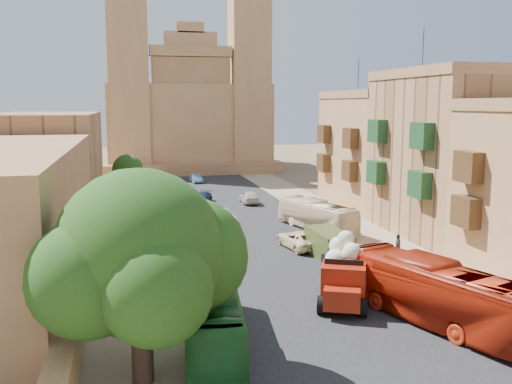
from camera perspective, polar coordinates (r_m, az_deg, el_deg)
name	(u,v)px	position (r m, az deg, el deg)	size (l,w,h in m)	color
road_surface	(246,230)	(49.92, -1.00, -3.84)	(14.00, 140.00, 0.01)	black
sidewalk_east	(348,225)	(52.61, 9.21, -3.30)	(5.00, 140.00, 0.01)	#987E63
sidewalk_west	(135,236)	(48.96, -11.99, -4.29)	(5.00, 140.00, 0.01)	#987E63
kerb_east	(322,226)	(51.73, 6.63, -3.39)	(0.25, 140.00, 0.12)	#987E63
kerb_west	(165,234)	(49.02, -9.06, -4.13)	(0.25, 140.00, 0.12)	#987E63
townhouse_c	(446,153)	(50.02, 18.44, 3.73)	(9.00, 14.00, 17.40)	#AD7B4E
townhouse_d	(375,149)	(62.45, 11.80, 4.24)	(9.00, 14.00, 15.90)	#A37349
west_wall	(90,259)	(39.13, -16.27, -6.43)	(1.00, 40.00, 1.80)	#A37349
west_building_mid	(48,162)	(62.55, -20.11, 2.83)	(10.00, 22.00, 10.00)	#AD7B4E
church	(188,112)	(96.83, -6.85, 7.93)	(28.00, 22.50, 36.30)	#A37349
ficus_tree	(141,258)	(22.51, -11.38, -6.52)	(8.59, 7.90, 8.59)	#38261C
street_tree_a	(128,252)	(30.69, -12.71, -5.85)	(3.21, 3.21, 4.93)	#38261C
street_tree_b	(128,216)	(42.50, -12.69, -2.39)	(2.78, 2.78, 4.28)	#38261C
street_tree_c	(128,191)	(54.32, -12.69, 0.09)	(2.83, 2.83, 4.35)	#38261C
street_tree_d	(128,170)	(66.13, -12.72, 2.19)	(3.45, 3.45, 5.30)	#38261C
red_truck	(345,271)	(32.59, 8.85, -7.86)	(4.72, 6.83, 3.79)	maroon
olive_pickup	(329,245)	(41.37, 7.26, -5.23)	(2.35, 4.83, 1.96)	#3B491B
bus_green_north	(212,313)	(26.90, -4.39, -11.99)	(2.38, 10.19, 2.84)	#206829
bus_red_east	(438,293)	(30.29, 17.70, -9.62)	(2.68, 11.45, 3.19)	#AC230D
bus_cream_east	(317,215)	(50.14, 6.10, -2.33)	(2.18, 9.31, 2.59)	beige
car_blue_a	(220,272)	(35.97, -3.66, -8.01)	(1.30, 3.24, 1.10)	#2A4F99
car_white_a	(223,215)	(53.74, -3.31, -2.34)	(1.19, 3.41, 1.12)	white
car_cream	(299,239)	(43.85, 4.37, -4.76)	(2.25, 4.87, 1.35)	#FFE5B2
car_dkblue	(203,198)	(63.94, -5.34, -0.56)	(1.56, 3.84, 1.11)	#132146
car_white_b	(249,197)	(63.12, -0.70, -0.50)	(1.69, 4.20, 1.43)	beige
car_blue_b	(196,178)	(80.26, -6.02, 1.37)	(1.26, 3.60, 1.19)	teal
pedestrian_c	(398,246)	(42.31, 14.00, -5.26)	(1.00, 0.42, 1.71)	#363637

